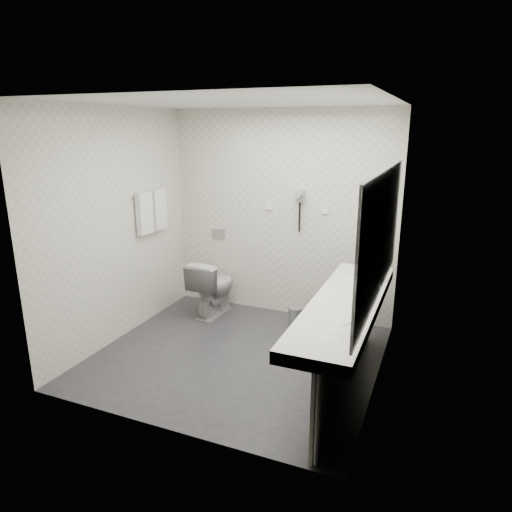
% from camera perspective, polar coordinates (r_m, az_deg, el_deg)
% --- Properties ---
extents(floor, '(2.80, 2.80, 0.00)m').
position_cam_1_polar(floor, '(4.85, -2.37, -12.28)').
color(floor, '#2A2A2F').
rests_on(floor, ground).
extents(ceiling, '(2.80, 2.80, 0.00)m').
position_cam_1_polar(ceiling, '(4.29, -2.77, 18.68)').
color(ceiling, silver).
rests_on(ceiling, wall_back).
extents(wall_back, '(2.80, 0.00, 2.80)m').
position_cam_1_polar(wall_back, '(5.58, 3.12, 5.12)').
color(wall_back, beige).
rests_on(wall_back, floor).
extents(wall_front, '(2.80, 0.00, 2.80)m').
position_cam_1_polar(wall_front, '(3.32, -12.10, -2.72)').
color(wall_front, beige).
rests_on(wall_front, floor).
extents(wall_left, '(0.00, 2.60, 2.60)m').
position_cam_1_polar(wall_left, '(5.14, -16.86, 3.53)').
color(wall_left, beige).
rests_on(wall_left, floor).
extents(wall_right, '(0.00, 2.60, 2.60)m').
position_cam_1_polar(wall_right, '(4.03, 15.78, 0.33)').
color(wall_right, beige).
rests_on(wall_right, floor).
extents(vanity_counter, '(0.55, 2.20, 0.10)m').
position_cam_1_polar(vanity_counter, '(4.02, 11.04, -6.15)').
color(vanity_counter, silver).
rests_on(vanity_counter, floor).
extents(vanity_panel, '(0.03, 2.15, 0.75)m').
position_cam_1_polar(vanity_panel, '(4.20, 11.07, -11.58)').
color(vanity_panel, gray).
rests_on(vanity_panel, floor).
extents(vanity_post_near, '(0.06, 0.06, 0.75)m').
position_cam_1_polar(vanity_post_near, '(3.32, 7.67, -19.51)').
color(vanity_post_near, silver).
rests_on(vanity_post_near, floor).
extents(vanity_post_far, '(0.06, 0.06, 0.75)m').
position_cam_1_polar(vanity_post_far, '(5.13, 13.81, -6.53)').
color(vanity_post_far, silver).
rests_on(vanity_post_far, floor).
extents(mirror, '(0.02, 2.20, 1.05)m').
position_cam_1_polar(mirror, '(3.79, 15.40, 2.52)').
color(mirror, '#B2BCC6').
rests_on(mirror, wall_right).
extents(basin_near, '(0.40, 0.31, 0.05)m').
position_cam_1_polar(basin_near, '(3.43, 8.79, -9.43)').
color(basin_near, white).
rests_on(basin_near, vanity_counter).
extents(basin_far, '(0.40, 0.31, 0.05)m').
position_cam_1_polar(basin_far, '(4.61, 12.73, -2.90)').
color(basin_far, white).
rests_on(basin_far, vanity_counter).
extents(faucet_near, '(0.04, 0.04, 0.15)m').
position_cam_1_polar(faucet_near, '(3.35, 12.12, -8.49)').
color(faucet_near, silver).
rests_on(faucet_near, vanity_counter).
extents(faucet_far, '(0.04, 0.04, 0.15)m').
position_cam_1_polar(faucet_far, '(4.56, 15.21, -2.10)').
color(faucet_far, silver).
rests_on(faucet_far, vanity_counter).
extents(soap_bottle_a, '(0.05, 0.05, 0.09)m').
position_cam_1_polar(soap_bottle_a, '(3.98, 12.93, -5.02)').
color(soap_bottle_a, beige).
rests_on(soap_bottle_a, vanity_counter).
extents(soap_bottle_b, '(0.08, 0.08, 0.09)m').
position_cam_1_polar(soap_bottle_b, '(4.04, 12.55, -4.66)').
color(soap_bottle_b, beige).
rests_on(soap_bottle_b, vanity_counter).
extents(soap_bottle_c, '(0.05, 0.05, 0.10)m').
position_cam_1_polar(soap_bottle_c, '(3.95, 13.26, -5.11)').
color(soap_bottle_c, beige).
rests_on(soap_bottle_c, vanity_counter).
extents(glass_left, '(0.07, 0.07, 0.10)m').
position_cam_1_polar(glass_left, '(4.13, 13.26, -4.22)').
color(glass_left, silver).
rests_on(glass_left, vanity_counter).
extents(toilet, '(0.44, 0.73, 0.72)m').
position_cam_1_polar(toilet, '(5.75, -5.41, -3.83)').
color(toilet, white).
rests_on(toilet, floor).
extents(flush_plate, '(0.18, 0.02, 0.12)m').
position_cam_1_polar(flush_plate, '(5.96, -4.70, 2.84)').
color(flush_plate, '#B2B5BA').
rests_on(flush_plate, wall_back).
extents(pedal_bin, '(0.23, 0.23, 0.25)m').
position_cam_1_polar(pedal_bin, '(5.42, 4.96, -7.75)').
color(pedal_bin, '#B2B5BA').
rests_on(pedal_bin, floor).
extents(bin_lid, '(0.18, 0.18, 0.02)m').
position_cam_1_polar(bin_lid, '(5.37, 4.99, -6.48)').
color(bin_lid, '#B2B5BA').
rests_on(bin_lid, pedal_bin).
extents(towel_rail, '(0.02, 0.62, 0.02)m').
position_cam_1_polar(towel_rail, '(5.49, -13.08, 7.73)').
color(towel_rail, silver).
rests_on(towel_rail, wall_left).
extents(towel_near, '(0.07, 0.24, 0.48)m').
position_cam_1_polar(towel_near, '(5.41, -13.70, 5.21)').
color(towel_near, white).
rests_on(towel_near, towel_rail).
extents(towel_far, '(0.07, 0.24, 0.48)m').
position_cam_1_polar(towel_far, '(5.63, -12.03, 5.72)').
color(towel_far, white).
rests_on(towel_far, towel_rail).
extents(dryer_cradle, '(0.10, 0.04, 0.14)m').
position_cam_1_polar(dryer_cradle, '(5.44, 5.56, 7.45)').
color(dryer_cradle, gray).
rests_on(dryer_cradle, wall_back).
extents(dryer_barrel, '(0.08, 0.14, 0.08)m').
position_cam_1_polar(dryer_barrel, '(5.37, 5.35, 7.67)').
color(dryer_barrel, gray).
rests_on(dryer_barrel, dryer_cradle).
extents(dryer_cord, '(0.02, 0.02, 0.35)m').
position_cam_1_polar(dryer_cord, '(5.46, 5.44, 4.84)').
color(dryer_cord, black).
rests_on(dryer_cord, dryer_cradle).
extents(switch_plate_a, '(0.09, 0.02, 0.09)m').
position_cam_1_polar(switch_plate_a, '(5.60, 1.64, 6.22)').
color(switch_plate_a, white).
rests_on(switch_plate_a, wall_back).
extents(switch_plate_b, '(0.09, 0.02, 0.09)m').
position_cam_1_polar(switch_plate_b, '(5.40, 8.63, 5.67)').
color(switch_plate_b, white).
rests_on(switch_plate_b, wall_back).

